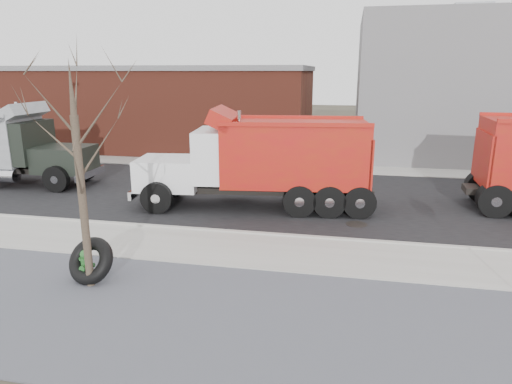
# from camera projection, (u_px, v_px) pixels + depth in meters

# --- Properties ---
(ground) EXTENTS (120.00, 120.00, 0.00)m
(ground) POSITION_uv_depth(u_px,v_px,m) (247.00, 255.00, 12.62)
(ground) COLOR #383328
(ground) RESTS_ON ground
(gravel_verge) EXTENTS (60.00, 5.00, 0.03)m
(gravel_verge) POSITION_uv_depth(u_px,v_px,m) (210.00, 319.00, 9.30)
(gravel_verge) COLOR slate
(gravel_verge) RESTS_ON ground
(sidewalk) EXTENTS (60.00, 2.50, 0.06)m
(sidewalk) POSITION_uv_depth(u_px,v_px,m) (249.00, 250.00, 12.85)
(sidewalk) COLOR #9E9B93
(sidewalk) RESTS_ON ground
(curb) EXTENTS (60.00, 0.15, 0.11)m
(curb) POSITION_uv_depth(u_px,v_px,m) (258.00, 234.00, 14.07)
(curb) COLOR #9E9B93
(curb) RESTS_ON ground
(road) EXTENTS (60.00, 9.40, 0.02)m
(road) POSITION_uv_depth(u_px,v_px,m) (281.00, 196.00, 18.58)
(road) COLOR black
(road) RESTS_ON ground
(far_sidewalk) EXTENTS (60.00, 2.00, 0.06)m
(far_sidewalk) POSITION_uv_depth(u_px,v_px,m) (297.00, 167.00, 23.98)
(far_sidewalk) COLOR #9E9B93
(far_sidewalk) RESTS_ON ground
(building_grey) EXTENTS (12.00, 10.00, 8.00)m
(building_grey) POSITION_uv_depth(u_px,v_px,m) (462.00, 88.00, 26.91)
(building_grey) COLOR slate
(building_grey) RESTS_ON ground
(building_brick) EXTENTS (20.20, 8.20, 5.30)m
(building_brick) POSITION_uv_depth(u_px,v_px,m) (155.00, 107.00, 29.97)
(building_brick) COLOR maroon
(building_brick) RESTS_ON ground
(bare_tree) EXTENTS (3.20, 3.20, 5.20)m
(bare_tree) POSITION_uv_depth(u_px,v_px,m) (77.00, 148.00, 9.93)
(bare_tree) COLOR #382D23
(bare_tree) RESTS_ON ground
(fire_hydrant) EXTENTS (0.44, 0.43, 0.78)m
(fire_hydrant) POSITION_uv_depth(u_px,v_px,m) (86.00, 266.00, 10.99)
(fire_hydrant) COLOR #2F742C
(fire_hydrant) RESTS_ON ground
(truck_tire) EXTENTS (1.31, 1.11, 1.15)m
(truck_tire) POSITION_uv_depth(u_px,v_px,m) (91.00, 261.00, 10.91)
(truck_tire) COLOR black
(truck_tire) RESTS_ON ground
(dump_truck_red_b) EXTENTS (8.71, 3.41, 3.63)m
(dump_truck_red_b) POSITION_uv_depth(u_px,v_px,m) (264.00, 159.00, 16.55)
(dump_truck_red_b) COLOR black
(dump_truck_red_b) RESTS_ON ground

